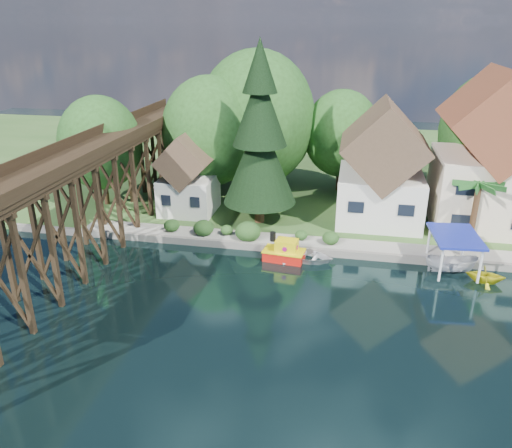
{
  "coord_description": "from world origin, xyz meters",
  "views": [
    {
      "loc": [
        4.17,
        -29.26,
        17.89
      ],
      "look_at": [
        -2.71,
        6.0,
        3.2
      ],
      "focal_mm": 35.0,
      "sensor_mm": 36.0,
      "label": 1
    }
  ],
  "objects_px": {
    "trestle_bridge": "(90,191)",
    "boat_canopy": "(452,256)",
    "house_left": "(381,171)",
    "tugboat": "(285,252)",
    "conifer": "(260,139)",
    "shed": "(188,179)",
    "palm_tree": "(479,187)",
    "house_center": "(488,161)",
    "boat_white_a": "(306,255)",
    "boat_yellow": "(486,274)"
  },
  "relations": [
    {
      "from": "shed",
      "to": "boat_white_a",
      "type": "relative_size",
      "value": 1.79
    },
    {
      "from": "house_center",
      "to": "tugboat",
      "type": "relative_size",
      "value": 4.03
    },
    {
      "from": "house_center",
      "to": "palm_tree",
      "type": "relative_size",
      "value": 2.44
    },
    {
      "from": "tugboat",
      "to": "house_center",
      "type": "bearing_deg",
      "value": 30.97
    },
    {
      "from": "shed",
      "to": "tugboat",
      "type": "distance_m",
      "value": 13.5
    },
    {
      "from": "trestle_bridge",
      "to": "palm_tree",
      "type": "height_order",
      "value": "trestle_bridge"
    },
    {
      "from": "house_left",
      "to": "trestle_bridge",
      "type": "bearing_deg",
      "value": -154.79
    },
    {
      "from": "trestle_bridge",
      "to": "house_center",
      "type": "xyz_separation_m",
      "value": [
        32.0,
        11.33,
        1.07
      ]
    },
    {
      "from": "trestle_bridge",
      "to": "tugboat",
      "type": "height_order",
      "value": "trestle_bridge"
    },
    {
      "from": "house_left",
      "to": "boat_white_a",
      "type": "relative_size",
      "value": 2.52
    },
    {
      "from": "trestle_bridge",
      "to": "shed",
      "type": "height_order",
      "value": "trestle_bridge"
    },
    {
      "from": "shed",
      "to": "conifer",
      "type": "xyz_separation_m",
      "value": [
        7.22,
        -1.33,
        4.49
      ]
    },
    {
      "from": "conifer",
      "to": "boat_canopy",
      "type": "xyz_separation_m",
      "value": [
        16.05,
        -6.21,
        -6.98
      ]
    },
    {
      "from": "house_center",
      "to": "house_left",
      "type": "bearing_deg",
      "value": -176.82
    },
    {
      "from": "house_left",
      "to": "boat_canopy",
      "type": "bearing_deg",
      "value": -59.77
    },
    {
      "from": "shed",
      "to": "boat_yellow",
      "type": "height_order",
      "value": "shed"
    },
    {
      "from": "house_left",
      "to": "conifer",
      "type": "relative_size",
      "value": 0.68
    },
    {
      "from": "shed",
      "to": "boat_white_a",
      "type": "height_order",
      "value": "shed"
    },
    {
      "from": "trestle_bridge",
      "to": "boat_white_a",
      "type": "relative_size",
      "value": 10.08
    },
    {
      "from": "shed",
      "to": "boat_white_a",
      "type": "bearing_deg",
      "value": -31.74
    },
    {
      "from": "palm_tree",
      "to": "boat_yellow",
      "type": "bearing_deg",
      "value": -89.94
    },
    {
      "from": "shed",
      "to": "boat_white_a",
      "type": "xyz_separation_m",
      "value": [
        12.2,
        -7.55,
        -3.37
      ]
    },
    {
      "from": "house_left",
      "to": "tugboat",
      "type": "distance_m",
      "value": 12.82
    },
    {
      "from": "shed",
      "to": "conifer",
      "type": "relative_size",
      "value": 0.48
    },
    {
      "from": "house_center",
      "to": "shed",
      "type": "bearing_deg",
      "value": -175.76
    },
    {
      "from": "boat_canopy",
      "to": "boat_yellow",
      "type": "xyz_separation_m",
      "value": [
        2.23,
        -1.19,
        -0.62
      ]
    },
    {
      "from": "boat_canopy",
      "to": "boat_yellow",
      "type": "relative_size",
      "value": 1.89
    },
    {
      "from": "trestle_bridge",
      "to": "shed",
      "type": "distance_m",
      "value": 10.69
    },
    {
      "from": "house_left",
      "to": "conifer",
      "type": "height_order",
      "value": "conifer"
    },
    {
      "from": "house_left",
      "to": "palm_tree",
      "type": "relative_size",
      "value": 1.94
    },
    {
      "from": "conifer",
      "to": "boat_canopy",
      "type": "bearing_deg",
      "value": -21.15
    },
    {
      "from": "boat_white_a",
      "to": "shed",
      "type": "bearing_deg",
      "value": 67.98
    },
    {
      "from": "boat_yellow",
      "to": "shed",
      "type": "bearing_deg",
      "value": 79.54
    },
    {
      "from": "house_left",
      "to": "palm_tree",
      "type": "xyz_separation_m",
      "value": [
        7.49,
        -4.19,
        0.33
      ]
    },
    {
      "from": "boat_canopy",
      "to": "conifer",
      "type": "bearing_deg",
      "value": 158.85
    },
    {
      "from": "palm_tree",
      "to": "tugboat",
      "type": "bearing_deg",
      "value": -160.82
    },
    {
      "from": "tugboat",
      "to": "house_left",
      "type": "bearing_deg",
      "value": 51.42
    },
    {
      "from": "trestle_bridge",
      "to": "boat_canopy",
      "type": "height_order",
      "value": "trestle_bridge"
    },
    {
      "from": "house_left",
      "to": "palm_tree",
      "type": "distance_m",
      "value": 8.59
    },
    {
      "from": "shed",
      "to": "boat_yellow",
      "type": "xyz_separation_m",
      "value": [
        25.5,
        -8.73,
        -3.12
      ]
    },
    {
      "from": "boat_white_a",
      "to": "boat_canopy",
      "type": "height_order",
      "value": "boat_canopy"
    },
    {
      "from": "house_center",
      "to": "palm_tree",
      "type": "bearing_deg",
      "value": -107.83
    },
    {
      "from": "house_left",
      "to": "conifer",
      "type": "xyz_separation_m",
      "value": [
        -10.78,
        -2.84,
        3.17
      ]
    },
    {
      "from": "boat_white_a",
      "to": "boat_yellow",
      "type": "xyz_separation_m",
      "value": [
        13.3,
        -1.18,
        0.26
      ]
    },
    {
      "from": "trestle_bridge",
      "to": "shed",
      "type": "bearing_deg",
      "value": 61.81
    },
    {
      "from": "trestle_bridge",
      "to": "tugboat",
      "type": "distance_m",
      "value": 16.24
    },
    {
      "from": "boat_white_a",
      "to": "house_left",
      "type": "bearing_deg",
      "value": -22.93
    },
    {
      "from": "boat_white_a",
      "to": "boat_canopy",
      "type": "distance_m",
      "value": 11.1
    },
    {
      "from": "trestle_bridge",
      "to": "boat_white_a",
      "type": "bearing_deg",
      "value": 5.91
    },
    {
      "from": "tugboat",
      "to": "boat_white_a",
      "type": "xyz_separation_m",
      "value": [
        1.7,
        0.35,
        -0.25
      ]
    }
  ]
}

